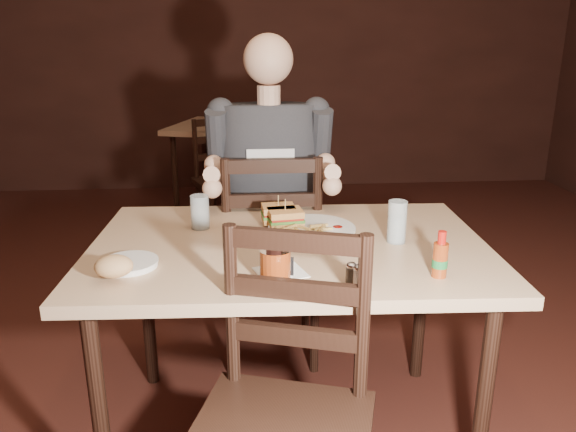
{
  "coord_description": "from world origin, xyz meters",
  "views": [
    {
      "loc": [
        -0.15,
        -1.98,
        1.44
      ],
      "look_at": [
        -0.0,
        -0.15,
        0.85
      ],
      "focal_mm": 35.0,
      "sensor_mm": 36.0,
      "label": 1
    }
  ],
  "objects": [
    {
      "name": "bread_roll",
      "position": [
        -0.53,
        -0.46,
        0.82
      ],
      "size": [
        0.11,
        0.09,
        0.06
      ],
      "primitive_type": "ellipsoid",
      "rotation": [
        0.0,
        0.0,
        -0.04
      ],
      "color": "tan",
      "rests_on": "side_plate"
    },
    {
      "name": "pepper_shaker",
      "position": [
        0.15,
        -0.53,
        0.8
      ],
      "size": [
        0.03,
        0.03,
        0.06
      ],
      "primitive_type": null,
      "rotation": [
        0.0,
        0.0,
        -0.04
      ],
      "color": "#38332D",
      "rests_on": "main_table"
    },
    {
      "name": "sandwich_left",
      "position": [
        -0.0,
        -0.06,
        0.84
      ],
      "size": [
        0.13,
        0.12,
        0.1
      ],
      "primitive_type": null,
      "rotation": [
        0.0,
        0.0,
        0.14
      ],
      "color": "tan",
      "rests_on": "dinner_plate"
    },
    {
      "name": "fries_pile",
      "position": [
        0.03,
        -0.19,
        0.81
      ],
      "size": [
        0.26,
        0.18,
        0.04
      ],
      "primitive_type": null,
      "rotation": [
        0.0,
        0.0,
        -0.04
      ],
      "color": "tan",
      "rests_on": "dinner_plate"
    },
    {
      "name": "bg_chair_far",
      "position": [
        -0.28,
        3.05,
        0.43
      ],
      "size": [
        0.44,
        0.48,
        0.85
      ],
      "primitive_type": null,
      "rotation": [
        0.0,
        0.0,
        3.26
      ],
      "color": "black",
      "rests_on": "ground"
    },
    {
      "name": "bg_chair_near",
      "position": [
        -0.28,
        1.95,
        0.44
      ],
      "size": [
        0.53,
        0.55,
        0.88
      ],
      "primitive_type": null,
      "rotation": [
        0.0,
        0.0,
        0.35
      ],
      "color": "black",
      "rests_on": "ground"
    },
    {
      "name": "syrup_dispenser",
      "position": [
        -0.07,
        -0.51,
        0.83
      ],
      "size": [
        0.1,
        0.1,
        0.12
      ],
      "primitive_type": null,
      "rotation": [
        0.0,
        0.0,
        -0.04
      ],
      "color": "#8C3310",
      "rests_on": "main_table"
    },
    {
      "name": "napkin",
      "position": [
        -0.05,
        -0.45,
        0.77
      ],
      "size": [
        0.17,
        0.16,
        0.0
      ],
      "primitive_type": "cube",
      "rotation": [
        0.0,
        0.0,
        0.31
      ],
      "color": "white",
      "rests_on": "main_table"
    },
    {
      "name": "diner",
      "position": [
        -0.04,
        0.34,
        0.98
      ],
      "size": [
        0.55,
        0.43,
        0.94
      ],
      "primitive_type": null,
      "rotation": [
        0.0,
        0.0,
        -0.0
      ],
      "color": "#2A2A2E",
      "rests_on": "chair_far"
    },
    {
      "name": "fork",
      "position": [
        -0.01,
        -0.41,
        0.77
      ],
      "size": [
        0.02,
        0.14,
        0.0
      ],
      "primitive_type": "cube",
      "rotation": [
        0.0,
        0.0,
        -0.09
      ],
      "color": "silver",
      "rests_on": "napkin"
    },
    {
      "name": "sandwich_right",
      "position": [
        -0.03,
        -0.01,
        0.84
      ],
      "size": [
        0.12,
        0.1,
        0.1
      ],
      "primitive_type": null,
      "rotation": [
        0.0,
        0.0,
        0.06
      ],
      "color": "tan",
      "rests_on": "dinner_plate"
    },
    {
      "name": "bg_table",
      "position": [
        -0.28,
        2.5,
        0.68
      ],
      "size": [
        1.0,
        1.0,
        0.77
      ],
      "rotation": [
        0.0,
        0.0,
        -0.3
      ],
      "color": "tan",
      "rests_on": "ground"
    },
    {
      "name": "knife",
      "position": [
        -0.05,
        -0.5,
        0.78
      ],
      "size": [
        0.06,
        0.21,
        0.01
      ],
      "primitive_type": "cube",
      "rotation": [
        0.0,
        0.0,
        0.2
      ],
      "color": "silver",
      "rests_on": "napkin"
    },
    {
      "name": "room_shell",
      "position": [
        0.0,
        0.0,
        1.4
      ],
      "size": [
        7.0,
        7.0,
        7.0
      ],
      "color": "black",
      "rests_on": "ground"
    },
    {
      "name": "glass_left",
      "position": [
        -0.31,
        -0.02,
        0.83
      ],
      "size": [
        0.07,
        0.07,
        0.12
      ],
      "primitive_type": "cylinder",
      "rotation": [
        0.0,
        0.0,
        -0.04
      ],
      "color": "silver",
      "rests_on": "main_table"
    },
    {
      "name": "chair_far",
      "position": [
        -0.04,
        0.39,
        0.49
      ],
      "size": [
        0.45,
        0.5,
        0.98
      ],
      "primitive_type": null,
      "rotation": [
        0.0,
        0.0,
        3.14
      ],
      "color": "black",
      "rests_on": "ground"
    },
    {
      "name": "side_plate",
      "position": [
        -0.5,
        -0.36,
        0.78
      ],
      "size": [
        0.18,
        0.18,
        0.01
      ],
      "primitive_type": "cylinder",
      "rotation": [
        0.0,
        0.0,
        -0.04
      ],
      "color": "white",
      "rests_on": "main_table"
    },
    {
      "name": "main_table",
      "position": [
        -0.0,
        -0.2,
        0.7
      ],
      "size": [
        1.37,
        0.95,
        0.77
      ],
      "rotation": [
        0.0,
        0.0,
        -0.04
      ],
      "color": "tan",
      "rests_on": "ground"
    },
    {
      "name": "hot_sauce",
      "position": [
        0.41,
        -0.51,
        0.84
      ],
      "size": [
        0.05,
        0.05,
        0.14
      ],
      "primitive_type": null,
      "rotation": [
        0.0,
        0.0,
        -0.04
      ],
      "color": "#8C3310",
      "rests_on": "main_table"
    },
    {
      "name": "salt_shaker",
      "position": [
        0.16,
        -0.56,
        0.8
      ],
      "size": [
        0.04,
        0.04,
        0.06
      ],
      "primitive_type": null,
      "rotation": [
        0.0,
        0.0,
        -0.04
      ],
      "color": "white",
      "rests_on": "main_table"
    },
    {
      "name": "ketchup_dollop",
      "position": [
        0.18,
        -0.11,
        0.79
      ],
      "size": [
        0.04,
        0.04,
        0.01
      ],
      "primitive_type": "ellipsoid",
      "rotation": [
        0.0,
        0.0,
        -0.04
      ],
      "color": "maroon",
      "rests_on": "dinner_plate"
    },
    {
      "name": "glass_right",
      "position": [
        0.36,
        -0.22,
        0.84
      ],
      "size": [
        0.07,
        0.07,
        0.14
      ],
      "primitive_type": "cylinder",
      "rotation": [
        0.0,
        0.0,
        -0.04
      ],
      "color": "silver",
      "rests_on": "main_table"
    },
    {
      "name": "dinner_plate",
      "position": [
        0.09,
        -0.11,
        0.78
      ],
      "size": [
        0.31,
        0.31,
        0.02
      ],
      "primitive_type": "cylinder",
      "rotation": [
        0.0,
        0.0,
        -0.04
      ],
      "color": "white",
      "rests_on": "main_table"
    }
  ]
}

